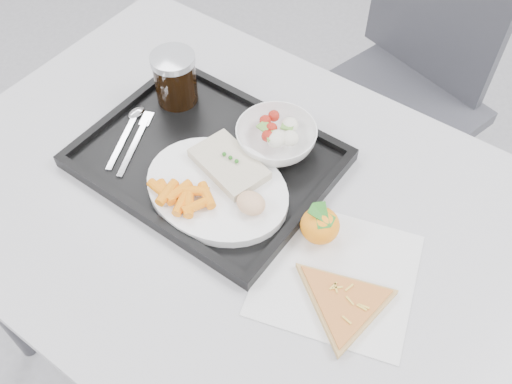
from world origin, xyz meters
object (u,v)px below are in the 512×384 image
dinner_plate (217,189)px  pizza_slice (344,303)px  cola_glass (175,77)px  table (250,229)px  tangerine (320,225)px  salad_bowl (276,138)px  chair (407,71)px  tray (207,160)px

dinner_plate → pizza_slice: (0.29, -0.05, -0.01)m
cola_glass → table: bearing=-25.0°
dinner_plate → tangerine: bearing=10.1°
table → salad_bowl: size_ratio=7.89×
chair → cola_glass: size_ratio=8.61×
salad_bowl → cola_glass: cola_glass is taller
salad_bowl → table: bearing=-74.4°
dinner_plate → tangerine: tangerine is taller
table → cola_glass: (-0.28, 0.13, 0.14)m
chair → salad_bowl: chair is taller
table → pizza_slice: bearing=-16.0°
tangerine → pizza_slice: 0.14m
tray → salad_bowl: size_ratio=2.96×
table → tray: bearing=162.9°
tangerine → tray: bearing=175.8°
chair → salad_bowl: (-0.02, -0.62, 0.25)m
tray → pizza_slice: (0.36, -0.11, 0.00)m
table → salad_bowl: salad_bowl is taller
chair → dinner_plate: size_ratio=3.44×
table → chair: bearing=91.6°
chair → pizza_slice: 0.89m
chair → dinner_plate: (-0.04, -0.77, 0.24)m
chair → tray: 0.76m
tangerine → dinner_plate: bearing=-169.9°
table → pizza_slice: pizza_slice is taller
cola_glass → pizza_slice: cola_glass is taller
dinner_plate → pizza_slice: size_ratio=1.19×
salad_bowl → pizza_slice: 0.34m
tray → dinner_plate: size_ratio=1.67×
pizza_slice → chair: bearing=107.2°
chair → tray: size_ratio=2.07×
salad_bowl → tangerine: (0.17, -0.12, -0.00)m
tray → tangerine: 0.26m
cola_glass → tangerine: (0.41, -0.11, -0.04)m
chair → salad_bowl: bearing=-91.7°
cola_glass → salad_bowl: bearing=2.2°
tray → salad_bowl: (0.09, 0.10, 0.03)m
table → chair: chair is taller
chair → tangerine: chair is taller
tangerine → chair: bearing=101.8°
tray → pizza_slice: bearing=-16.4°
cola_glass → dinner_plate: bearing=-33.4°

